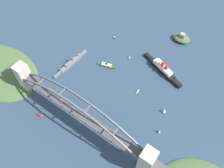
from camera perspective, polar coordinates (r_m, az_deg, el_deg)
ground_plane at (r=340.41m, az=-8.09°, el=-9.69°), size 1400.00×1400.00×0.00m
harbor_arch_bridge at (r=315.01m, az=-8.69°, el=-7.35°), size 286.75×18.57×66.27m
ocean_liner at (r=396.67m, az=12.78°, el=3.84°), size 87.39×36.84×20.63m
naval_cruiser at (r=405.84m, az=-10.46°, el=5.34°), size 8.79×80.79×17.63m
harbor_ferry_steamer at (r=396.91m, az=-1.36°, el=4.82°), size 33.47×16.28×7.35m
fort_island_mid_harbor at (r=460.86m, az=17.33°, el=11.13°), size 33.11×25.10×17.07m
seaplane_taxiing_near_bridge at (r=357.49m, az=-17.90°, el=-7.60°), size 9.90×7.51×4.59m
small_boat_0 at (r=410.13m, az=4.48°, el=6.86°), size 5.22×5.72×6.03m
small_boat_1 at (r=450.45m, az=0.58°, el=11.95°), size 8.10×11.63×2.15m
small_boat_2 at (r=333.86m, az=12.00°, el=-11.77°), size 3.95×6.36×7.93m
small_boat_3 at (r=366.72m, az=6.59°, el=-1.89°), size 2.78×9.42×2.21m
small_boat_4 at (r=349.79m, az=13.22°, el=-6.57°), size 9.74×8.21×11.40m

